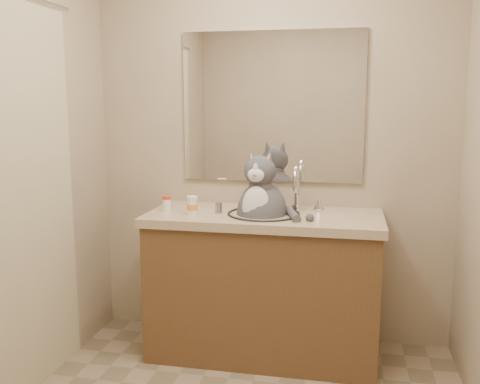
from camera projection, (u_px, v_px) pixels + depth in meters
name	position (u px, v px, depth m)	size (l,w,h in m)	color
room	(226.00, 175.00, 2.07)	(2.22, 2.52, 2.42)	gray
vanity	(264.00, 281.00, 3.13)	(1.34, 0.59, 1.12)	brown
mirror	(272.00, 107.00, 3.22)	(1.10, 0.02, 0.90)	white
shower_curtain	(4.00, 203.00, 2.40)	(0.02, 1.30, 1.93)	beige
cat	(262.00, 209.00, 3.04)	(0.41, 0.38, 0.58)	#4B4B51
pill_bottle_redcap	(167.00, 203.00, 3.14)	(0.07, 0.07, 0.09)	white
pill_bottle_orange	(192.00, 206.00, 3.03)	(0.06, 0.06, 0.10)	white
grey_canister	(219.00, 208.00, 3.07)	(0.05, 0.05, 0.06)	gray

